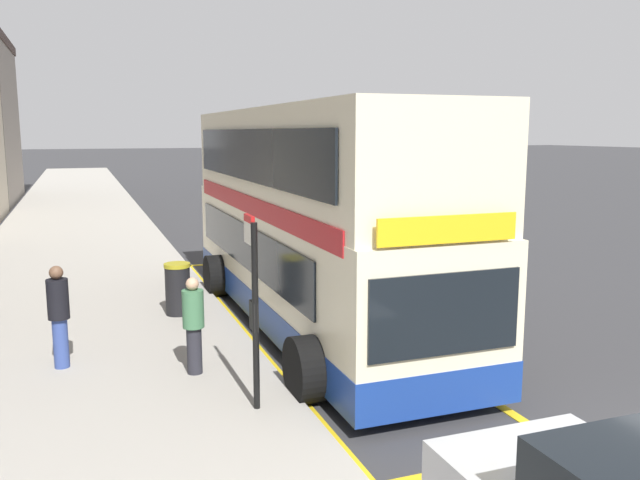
{
  "coord_description": "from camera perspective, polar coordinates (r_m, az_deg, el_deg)",
  "views": [
    {
      "loc": [
        -6.83,
        -4.57,
        3.94
      ],
      "look_at": [
        -1.58,
        9.7,
        1.43
      ],
      "focal_mm": 36.72,
      "sensor_mm": 36.0,
      "label": 1
    }
  ],
  "objects": [
    {
      "name": "pavement_near",
      "position": [
        36.77,
        -20.37,
        2.76
      ],
      "size": [
        6.0,
        76.0,
        0.14
      ],
      "primitive_type": "cube",
      "color": "#A39E93",
      "rests_on": "ground"
    },
    {
      "name": "double_decker_bus",
      "position": [
        13.38,
        -0.9,
        1.32
      ],
      "size": [
        3.26,
        10.71,
        4.4
      ],
      "color": "beige",
      "rests_on": "ground"
    },
    {
      "name": "parked_car_navy_across",
      "position": [
        51.33,
        -6.86,
        5.81
      ],
      "size": [
        2.09,
        4.2,
        1.62
      ],
      "rotation": [
        0.0,
        0.0,
        -0.03
      ],
      "color": "navy",
      "rests_on": "ground"
    },
    {
      "name": "ground_plane",
      "position": [
        37.41,
        -9.57,
        3.21
      ],
      "size": [
        260.0,
        260.0,
        0.0
      ],
      "primitive_type": "plane",
      "color": "#333335"
    },
    {
      "name": "litter_bin",
      "position": [
        14.1,
        -12.29,
        -4.17
      ],
      "size": [
        0.55,
        0.55,
        1.09
      ],
      "color": "black",
      "rests_on": "pavement_near"
    },
    {
      "name": "bus_bay_markings",
      "position": [
        13.96,
        -1.69,
        -6.99
      ],
      "size": [
        2.81,
        13.27,
        0.01
      ],
      "color": "gold",
      "rests_on": "ground"
    },
    {
      "name": "bus_stop_sign",
      "position": [
        9.02,
        -5.8,
        -4.92
      ],
      "size": [
        0.09,
        0.51,
        2.68
      ],
      "color": "black",
      "rests_on": "pavement_near"
    },
    {
      "name": "pedestrian_waiting_near_sign",
      "position": [
        11.43,
        -21.81,
        -5.9
      ],
      "size": [
        0.34,
        0.34,
        1.69
      ],
      "color": "#33478C",
      "rests_on": "pavement_near"
    },
    {
      "name": "parked_car_silver_kerbside",
      "position": [
        33.87,
        0.01,
        4.07
      ],
      "size": [
        2.09,
        4.2,
        1.62
      ],
      "rotation": [
        0.0,
        0.0,
        -0.01
      ],
      "color": "#B2B5BA",
      "rests_on": "ground"
    },
    {
      "name": "pedestrian_further_back",
      "position": [
        10.58,
        -10.97,
        -7.04
      ],
      "size": [
        0.34,
        0.34,
        1.56
      ],
      "color": "#26262D",
      "rests_on": "pavement_near"
    }
  ]
}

